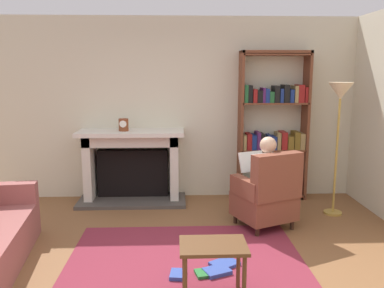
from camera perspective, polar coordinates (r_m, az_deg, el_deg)
name	(u,v)px	position (r m, az deg, el deg)	size (l,w,h in m)	color
ground	(186,276)	(3.97, -0.79, -18.32)	(14.00, 14.00, 0.00)	brown
back_wall	(182,109)	(6.06, -1.46, 5.07)	(5.60, 0.10, 2.70)	beige
area_rug	(186,261)	(4.23, -0.90, -16.31)	(2.40, 1.80, 0.01)	maroon
fireplace	(132,163)	(5.97, -8.53, -2.73)	(1.56, 0.64, 1.07)	#4C4742
mantel_clock	(124,125)	(5.78, -9.75, 2.72)	(0.14, 0.14, 0.18)	brown
bookshelf	(273,130)	(6.05, 11.50, 1.95)	(1.01, 0.32, 2.20)	brown
armchair_reading	(267,195)	(4.98, 10.71, -7.16)	(0.83, 0.82, 0.97)	#331E14
seated_reader	(262,177)	(5.01, 9.98, -4.66)	(0.51, 0.60, 1.14)	silver
side_table	(213,253)	(3.44, 3.04, -15.32)	(0.56, 0.39, 0.50)	brown
scattered_books	(211,270)	(4.02, 2.67, -17.50)	(0.71, 0.45, 0.04)	#334CA5
floor_lamp	(340,103)	(5.52, 20.37, 5.49)	(0.32, 0.32, 1.77)	#B7933F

